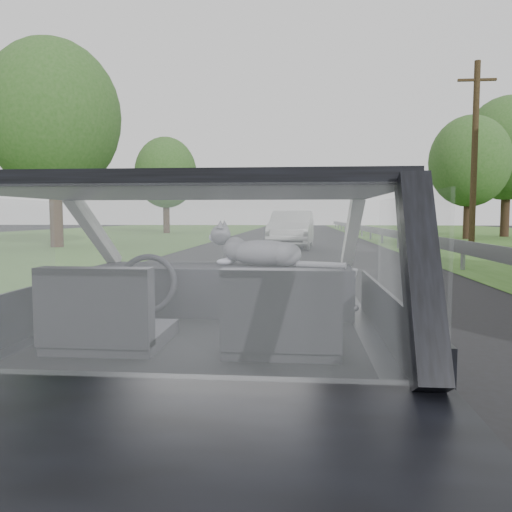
% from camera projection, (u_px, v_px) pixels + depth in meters
% --- Properties ---
extents(ground, '(140.00, 140.00, 0.00)m').
position_uv_depth(ground, '(206.00, 470.00, 2.57)').
color(ground, black).
rests_on(ground, ground).
extents(subject_car, '(1.80, 4.00, 1.45)m').
position_uv_depth(subject_car, '(205.00, 332.00, 2.52)').
color(subject_car, black).
rests_on(subject_car, ground).
extents(dashboard, '(1.58, 0.45, 0.30)m').
position_uv_depth(dashboard, '(224.00, 289.00, 3.13)').
color(dashboard, black).
rests_on(dashboard, subject_car).
extents(driver_seat, '(0.50, 0.72, 0.42)m').
position_uv_depth(driver_seat, '(105.00, 311.00, 2.25)').
color(driver_seat, black).
rests_on(driver_seat, subject_car).
extents(passenger_seat, '(0.50, 0.72, 0.42)m').
position_uv_depth(passenger_seat, '(282.00, 314.00, 2.18)').
color(passenger_seat, black).
rests_on(passenger_seat, subject_car).
extents(steering_wheel, '(0.36, 0.36, 0.04)m').
position_uv_depth(steering_wheel, '(147.00, 284.00, 2.86)').
color(steering_wheel, black).
rests_on(steering_wheel, dashboard).
extents(cat, '(0.65, 0.33, 0.28)m').
position_uv_depth(cat, '(263.00, 251.00, 3.10)').
color(cat, gray).
rests_on(cat, dashboard).
extents(guardrail, '(0.05, 90.00, 0.32)m').
position_uv_depth(guardrail, '(458.00, 246.00, 12.08)').
color(guardrail, slate).
rests_on(guardrail, ground).
extents(other_car, '(2.15, 4.78, 1.53)m').
position_uv_depth(other_car, '(292.00, 229.00, 20.75)').
color(other_car, '#BCBCBC').
rests_on(other_car, ground).
extents(highway_sign, '(0.33, 0.93, 2.35)m').
position_uv_depth(highway_sign, '(428.00, 219.00, 22.88)').
color(highway_sign, '#144420').
rests_on(highway_sign, ground).
extents(utility_pole, '(0.30, 0.30, 7.41)m').
position_uv_depth(utility_pole, '(474.00, 156.00, 19.90)').
color(utility_pole, brown).
rests_on(utility_pole, ground).
extents(tree_2, '(5.92, 5.92, 6.78)m').
position_uv_depth(tree_2, '(469.00, 179.00, 28.26)').
color(tree_2, '#28511B').
rests_on(tree_2, ground).
extents(tree_3, '(7.12, 7.12, 8.53)m').
position_uv_depth(tree_3, '(507.00, 169.00, 31.29)').
color(tree_3, '#28511B').
rests_on(tree_3, ground).
extents(tree_5, '(6.53, 6.53, 8.32)m').
position_uv_depth(tree_5, '(54.00, 147.00, 20.68)').
color(tree_5, '#28511B').
rests_on(tree_5, ground).
extents(tree_6, '(5.79, 5.79, 7.15)m').
position_uv_depth(tree_6, '(166.00, 187.00, 38.39)').
color(tree_6, '#28511B').
rests_on(tree_6, ground).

